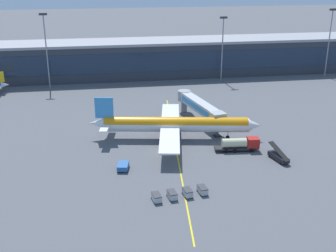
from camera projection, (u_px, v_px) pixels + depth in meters
ground_plane at (162, 152)px, 105.67m from camera, size 700.00×700.00×0.00m
apron_lead_in_line at (176, 148)px, 108.06m from camera, size 8.17×79.64×0.01m
terminal_building at (182, 57)px, 175.91m from camera, size 220.96×17.41×14.33m
main_airliner at (175, 124)px, 112.28m from camera, size 44.49×35.72×11.21m
jet_bridge at (199, 106)px, 123.55m from camera, size 8.90×25.15×6.75m
fuel_tanker at (240, 144)px, 106.08m from camera, size 10.98×3.45×3.25m
pushback_tug at (123, 166)px, 96.78m from camera, size 2.98×4.17×1.40m
belt_loader at (279, 156)px, 101.13m from camera, size 3.31×7.01×3.49m
baggage_cart_0 at (156, 197)px, 84.02m from camera, size 1.97×2.85×1.48m
baggage_cart_1 at (172, 195)px, 84.93m from camera, size 1.97×2.85×1.48m
baggage_cart_2 at (187, 192)px, 85.83m from camera, size 1.97×2.85×1.48m
baggage_cart_3 at (203, 190)px, 86.74m from camera, size 1.97×2.85×1.48m
apron_light_mast_0 at (46, 46)px, 154.38m from camera, size 2.80×0.50×26.79m
apron_light_mast_1 at (223, 44)px, 164.32m from camera, size 2.80×0.50×24.43m
apron_light_mast_2 at (329, 38)px, 170.25m from camera, size 2.80×0.50×26.63m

